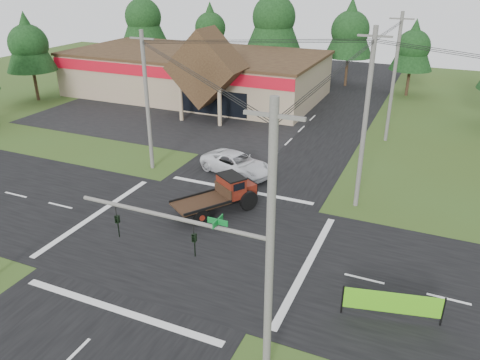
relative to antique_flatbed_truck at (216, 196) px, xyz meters
The scene contains 19 objects.
ground 3.64m from the antique_flatbed_truck, 88.72° to the right, with size 120.00×120.00×0.00m, color #394C1B.
road_ns 3.64m from the antique_flatbed_truck, 88.72° to the right, with size 12.00×120.00×0.02m, color black.
road_ew 3.64m from the antique_flatbed_truck, 88.72° to the right, with size 120.00×12.00×0.02m, color black.
parking_apron 20.90m from the antique_flatbed_truck, 131.84° to the left, with size 28.00×14.00×0.02m, color black.
cvs_building 30.48m from the antique_flatbed_truck, 120.89° to the left, with size 30.40×18.20×9.19m.
traffic_signal_mast 12.85m from the antique_flatbed_truck, 61.70° to the right, with size 8.12×0.24×7.00m.
utility_pole_nr 14.05m from the antique_flatbed_truck, 55.32° to the right, with size 2.00×0.30×11.00m.
utility_pole_nw 10.06m from the antique_flatbed_truck, 150.13° to the left, with size 2.00×0.30×10.50m.
utility_pole_ne 10.40m from the antique_flatbed_truck, 29.39° to the left, with size 2.00×0.30×11.50m.
utility_pole_n 20.74m from the antique_flatbed_truck, 66.47° to the left, with size 2.00×0.30×11.20m.
tree_row_a 47.73m from the antique_flatbed_truck, 129.31° to the left, with size 6.72×6.72×12.12m.
tree_row_b 43.75m from the antique_flatbed_truck, 117.33° to the left, with size 5.60×5.60×10.10m.
tree_row_c 39.57m from the antique_flatbed_truck, 104.80° to the left, with size 7.28×7.28×13.13m.
tree_row_d 39.05m from the antique_flatbed_truck, 89.89° to the left, with size 6.16×6.16×11.11m.
tree_row_e 37.75m from the antique_flatbed_truck, 77.54° to the left, with size 5.04×5.04×9.09m.
tree_side_w 36.38m from the antique_flatbed_truck, 152.60° to the left, with size 5.60×5.60×10.10m.
antique_flatbed_truck is the anchor object (origin of this frame).
roadside_banner 13.11m from the antique_flatbed_truck, 27.17° to the right, with size 4.42×0.13×1.51m, color #53B017, non-canonical shape.
white_pickup 6.31m from the antique_flatbed_truck, 102.29° to the left, with size 2.68×5.80×1.61m, color white.
Camera 1 is at (12.05, -20.46, 14.51)m, focal length 35.00 mm.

